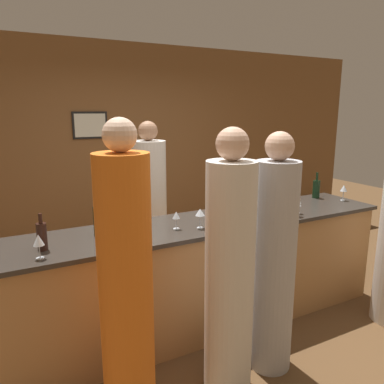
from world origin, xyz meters
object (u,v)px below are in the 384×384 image
object	(u,v)px
guest_0	(126,290)
wine_bottle_1	(42,236)
wine_bottle_0	(98,221)
guest_3	(274,263)
wine_bottle_2	(316,189)
bartender	(150,215)
guest_2	(229,275)

from	to	relation	value
guest_0	wine_bottle_1	world-z (taller)	guest_0
wine_bottle_0	wine_bottle_1	xyz separation A→B (m)	(-0.42, -0.12, -0.02)
guest_3	wine_bottle_2	world-z (taller)	guest_3
wine_bottle_1	wine_bottle_2	world-z (taller)	wine_bottle_2
bartender	guest_3	world-z (taller)	bartender
wine_bottle_2	guest_2	bearing A→B (deg)	-151.20
wine_bottle_1	guest_0	bearing A→B (deg)	-59.27
guest_0	guest_3	bearing A→B (deg)	-0.08
guest_3	wine_bottle_0	distance (m)	1.36
wine_bottle_1	wine_bottle_0	bearing A→B (deg)	16.22
guest_2	wine_bottle_0	size ratio (longest dim) A/B	6.05
wine_bottle_0	wine_bottle_2	distance (m)	2.44
wine_bottle_0	wine_bottle_2	xyz separation A→B (m)	(2.43, 0.15, -0.02)
bartender	wine_bottle_1	xyz separation A→B (m)	(-1.15, -0.93, 0.24)
guest_0	guest_2	bearing A→B (deg)	-4.35
guest_2	wine_bottle_2	world-z (taller)	guest_2
wine_bottle_0	wine_bottle_2	bearing A→B (deg)	3.56
wine_bottle_0	wine_bottle_1	size ratio (longest dim) A/B	1.16
guest_0	wine_bottle_1	size ratio (longest dim) A/B	7.28
bartender	wine_bottle_2	bearing A→B (deg)	158.97
guest_0	wine_bottle_0	bearing A→B (deg)	87.38
bartender	guest_3	xyz separation A→B (m)	(0.35, -1.57, -0.01)
bartender	guest_3	distance (m)	1.61
guest_2	wine_bottle_2	bearing A→B (deg)	28.80
bartender	guest_0	world-z (taller)	guest_0
bartender	guest_0	xyz separation A→B (m)	(-0.77, -1.57, 0.04)
wine_bottle_0	wine_bottle_1	distance (m)	0.44
guest_2	wine_bottle_2	xyz separation A→B (m)	(1.77, 0.97, 0.24)
wine_bottle_1	wine_bottle_2	distance (m)	2.87
guest_0	wine_bottle_2	xyz separation A→B (m)	(2.47, 0.92, 0.20)
guest_2	guest_0	bearing A→B (deg)	175.65
guest_3	guest_0	bearing A→B (deg)	179.92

